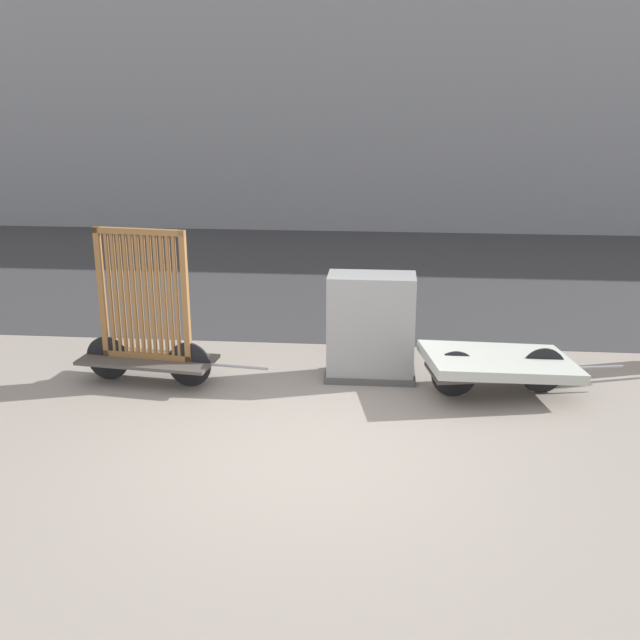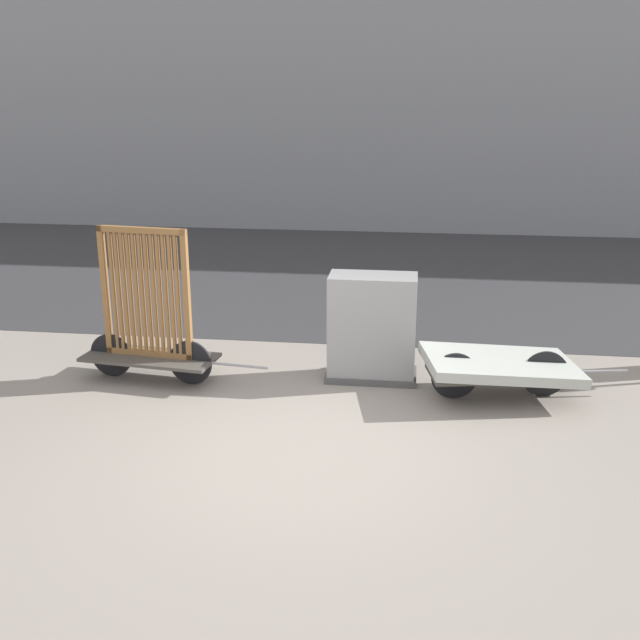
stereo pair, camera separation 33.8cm
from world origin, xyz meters
name	(u,v)px [view 1 (the left image)]	position (x,y,z in m)	size (l,w,h in m)	color
ground_plane	(305,454)	(0.00, 0.00, 0.00)	(60.00, 60.00, 0.00)	gray
road_strip	(347,272)	(0.00, 7.70, 0.00)	(56.00, 8.72, 0.01)	#38383A
building_facade	(362,17)	(0.00, 14.05, 5.22)	(48.00, 4.00, 10.43)	gray
bike_cart_with_bedframe	(146,329)	(-2.11, 1.72, 0.69)	(2.37, 0.84, 1.92)	#4C4742
bike_cart_with_mattress	(500,364)	(2.12, 1.72, 0.38)	(2.45, 1.37, 0.55)	#4C4742
utility_cabinet	(371,330)	(0.59, 2.13, 0.62)	(1.12, 0.60, 1.32)	#4C4C4C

